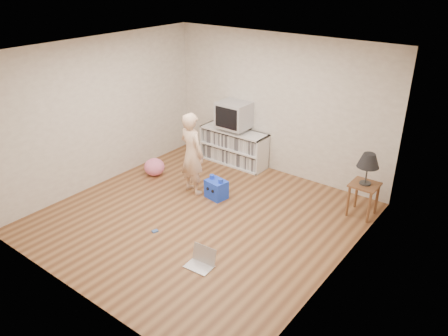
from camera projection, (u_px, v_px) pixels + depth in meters
ground at (200, 217)px, 6.96m from camera, size 4.50×4.50×0.00m
walls at (198, 142)px, 6.40m from camera, size 4.52×4.52×2.60m
ceiling at (196, 52)px, 5.84m from camera, size 4.50×4.50×0.01m
media_unit at (234, 146)px, 8.72m from camera, size 1.40×0.45×0.70m
dvd_deck at (234, 129)px, 8.54m from camera, size 0.45×0.35×0.07m
crt_tv at (234, 115)px, 8.42m from camera, size 0.60×0.53×0.50m
side_table at (364, 191)px, 6.87m from camera, size 0.42×0.42×0.55m
table_lamp at (369, 161)px, 6.65m from camera, size 0.34×0.34×0.52m
person at (192, 154)px, 7.44m from camera, size 0.59×0.44×1.46m
laptop at (202, 261)px, 5.84m from camera, size 0.38×0.31×0.25m
playing_cards at (155, 231)px, 6.59m from camera, size 0.09×0.11×0.02m
plush_blue at (216, 189)px, 7.47m from camera, size 0.38×0.34×0.40m
plush_pink at (154, 167)px, 8.28m from camera, size 0.50×0.50×0.33m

